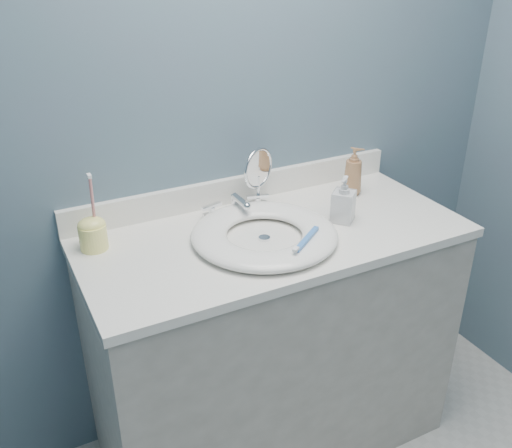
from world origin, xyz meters
TOP-DOWN VIEW (x-y plane):
  - back_wall at (0.00, 1.25)m, footprint 2.20×0.02m
  - vanity_cabinet at (0.00, 0.97)m, footprint 1.20×0.55m
  - countertop at (0.00, 0.97)m, footprint 1.22×0.57m
  - backsplash at (0.00, 1.24)m, footprint 1.22×0.02m
  - basin at (-0.05, 0.94)m, footprint 0.45×0.45m
  - drain at (-0.05, 0.94)m, footprint 0.04×0.04m
  - faucet at (-0.05, 1.14)m, footprint 0.25×0.13m
  - makeup_mirror at (0.04, 1.16)m, footprint 0.14×0.08m
  - soap_bottle_amber at (0.39, 1.11)m, footprint 0.10×0.10m
  - soap_bottle_clear at (0.24, 0.94)m, footprint 0.10×0.10m
  - toothbrush_holder at (-0.53, 1.13)m, footprint 0.08×0.08m
  - toothbrush_lying at (0.02, 0.82)m, footprint 0.15×0.11m

SIDE VIEW (x-z plane):
  - vanity_cabinet at x=0.00m, z-range 0.00..0.85m
  - countertop at x=0.00m, z-range 0.85..0.88m
  - drain at x=-0.05m, z-range 0.88..0.89m
  - basin at x=-0.05m, z-range 0.88..0.92m
  - faucet at x=-0.05m, z-range 0.87..0.95m
  - toothbrush_lying at x=0.02m, z-range 0.92..0.93m
  - backsplash at x=0.00m, z-range 0.88..0.97m
  - toothbrush_holder at x=-0.53m, z-range 0.82..1.05m
  - soap_bottle_clear at x=0.24m, z-range 0.88..1.03m
  - soap_bottle_amber at x=0.39m, z-range 0.88..1.05m
  - makeup_mirror at x=0.04m, z-range 0.89..1.10m
  - back_wall at x=0.00m, z-range 0.00..2.40m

